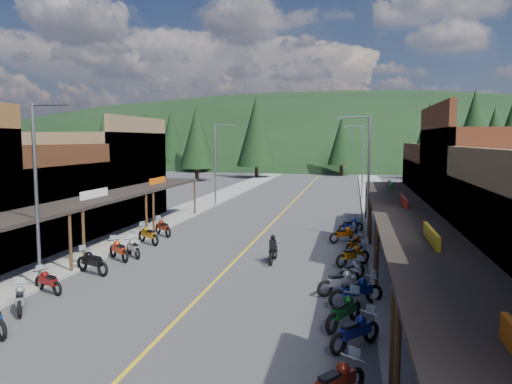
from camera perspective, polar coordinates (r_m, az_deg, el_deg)
The scene contains 43 objects.
ground at distance 26.42m, azimuth -2.72°, elevation -8.17°, with size 220.00×220.00×0.00m, color #38383A.
centerline at distance 45.75m, azimuth 3.26°, elevation -2.12°, with size 0.15×90.00×0.01m, color gold.
sidewalk_west at distance 47.70m, azimuth -7.15°, elevation -1.75°, with size 3.40×94.00×0.15m, color gray.
sidewalk_east at distance 45.40m, azimuth 14.22°, elevation -2.28°, with size 3.40×94.00×0.15m, color gray.
shop_west_2 at distance 33.43m, azimuth -25.55°, elevation -1.34°, with size 10.90×9.00×6.20m.
shop_west_3 at distance 41.40m, azimuth -17.72°, elevation 1.64°, with size 10.90×10.20×8.20m.
shop_east_2 at distance 27.81m, azimuth 26.97°, elevation -0.73°, with size 10.90×9.00×8.20m.
shop_east_3 at distance 37.18m, azimuth 22.84°, elevation -0.54°, with size 10.90×10.20×6.20m.
streetlight_0 at distance 23.06m, azimuth -23.56°, elevation 0.51°, with size 2.16×0.18×8.00m.
streetlight_1 at distance 48.71m, azimuth -4.52°, elevation 3.62°, with size 2.16×0.18×8.00m.
streetlight_2 at distance 32.95m, azimuth 12.49°, elevation 2.37°, with size 2.16×0.18×8.00m.
streetlight_3 at distance 54.92m, azimuth 11.95°, elevation 3.78°, with size 2.16×0.18×8.00m.
ridge_hill at distance 160.12m, azimuth 8.89°, elevation 3.61°, with size 310.00×140.00×60.00m, color black.
pine_0 at distance 98.37m, azimuth -16.98°, elevation 5.75°, with size 5.04×5.04×11.00m.
pine_1 at distance 99.55m, azimuth -6.58°, elevation 6.41°, with size 5.88×5.88×12.50m.
pine_2 at distance 84.45m, azimuth 0.06°, elevation 7.04°, with size 6.72×6.72×14.00m.
pine_3 at distance 90.90m, azimuth 9.79°, elevation 5.92°, with size 5.04×5.04×11.00m.
pine_4 at distance 85.71m, azimuth 19.15°, elevation 6.19°, with size 5.88×5.88×12.50m.
pine_7 at distance 107.85m, azimuth -9.69°, elevation 6.33°, with size 5.88×5.88×12.50m.
pine_8 at distance 70.72m, azimuth -12.42°, elevation 5.47°, with size 4.48×4.48×10.00m.
pine_9 at distance 72.12m, azimuth 25.54°, elevation 5.35°, with size 4.93×4.93×10.80m.
pine_10 at distance 78.67m, azimuth -6.83°, elevation 6.19°, with size 5.38×5.38×11.60m.
pine_11 at distance 64.39m, azimuth 23.66°, elevation 6.14°, with size 5.82×5.82×12.40m.
bike_west_4 at distance 21.08m, azimuth -25.36°, elevation -10.84°, with size 0.66×1.98×1.13m, color gray, non-canonical shape.
bike_west_5 at distance 23.12m, azimuth -22.68°, elevation -9.30°, with size 0.64×1.92×1.10m, color maroon, non-canonical shape.
bike_west_6 at distance 25.52m, azimuth -18.23°, elevation -7.48°, with size 0.76×2.27×1.30m, color black, non-canonical shape.
bike_west_7 at distance 27.95m, azimuth -15.42°, elevation -6.29°, with size 0.72×2.17×1.24m, color #AE2C0C, non-canonical shape.
bike_west_8 at distance 28.55m, azimuth -13.86°, elevation -6.12°, with size 0.65×1.94×1.11m, color gray, non-canonical shape.
bike_west_9 at distance 31.75m, azimuth -12.21°, elevation -4.69°, with size 0.76×2.27×1.30m, color #A7690B, non-canonical shape.
bike_west_10 at distance 34.28m, azimuth -10.59°, elevation -3.90°, with size 0.73×2.20×1.26m, color maroon, non-canonical shape.
bike_east_2 at distance 13.11m, azimuth 9.14°, elevation -20.56°, with size 0.72×2.16×1.24m, color #62180D, non-canonical shape.
bike_east_3 at distance 16.27m, azimuth 11.29°, elevation -15.19°, with size 0.72×2.16×1.23m, color navy, non-canonical shape.
bike_east_4 at distance 17.89m, azimuth 10.03°, elevation -13.07°, with size 0.75×2.26×1.29m, color #0C3D15, non-canonical shape.
bike_east_5 at distance 20.10m, azimuth 11.38°, elevation -10.87°, with size 0.78×2.34×1.34m, color navy, non-canonical shape.
bike_east_6 at distance 21.38m, azimuth 9.74°, elevation -9.96°, with size 0.72×2.16×1.23m, color #9D9CA1, non-canonical shape.
bike_east_7 at distance 23.53m, azimuth 10.88°, elevation -8.69°, with size 0.63×1.89×1.08m, color gray, non-canonical shape.
bike_east_8 at distance 26.22m, azimuth 11.02°, elevation -6.97°, with size 0.73×2.20×1.26m, color #A8650C, non-canonical shape.
bike_east_9 at distance 29.39m, azimuth 11.19°, elevation -5.72°, with size 0.64×1.93×1.10m, color #B3420C, non-canonical shape.
bike_east_10 at distance 31.90m, azimuth 10.08°, elevation -4.67°, with size 0.71×2.13×1.22m, color #9D440B, non-canonical shape.
bike_east_11 at distance 34.92m, azimuth 10.78°, elevation -3.69°, with size 0.76×2.28×1.30m, color navy, non-canonical shape.
rider_on_bike at distance 26.49m, azimuth 1.99°, elevation -6.76°, with size 0.68×2.01×1.53m.
pedestrian_east_a at distance 23.16m, azimuth 16.19°, elevation -8.07°, with size 0.57×0.37×1.56m, color black.
pedestrian_east_b at distance 35.32m, azimuth 14.05°, elevation -3.17°, with size 0.77×0.44×1.59m, color brown.
Camera 1 is at (6.14, -24.88, 6.46)m, focal length 35.00 mm.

